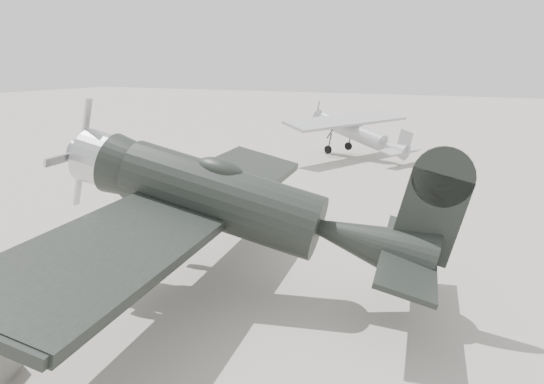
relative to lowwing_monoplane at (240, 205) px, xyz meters
The scene contains 3 objects.
ground 2.68m from the lowwing_monoplane, 107.57° to the left, with size 160.00×160.00×0.00m, color #9D958B.
lowwing_monoplane is the anchor object (origin of this frame).
highwing_monoplane 19.84m from the lowwing_monoplane, 99.14° to the left, with size 7.02×9.65×2.77m.
Camera 1 is at (6.43, -11.98, 5.61)m, focal length 35.00 mm.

